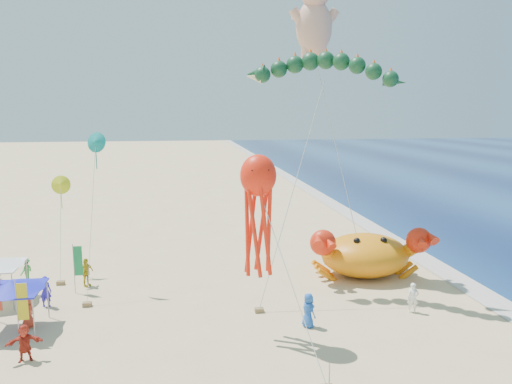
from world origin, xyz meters
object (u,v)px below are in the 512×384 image
dragon_kite (322,74)px  canopy_blue (11,286)px  cherub_kite (314,17)px  crab_inflatable (366,254)px  octopus_kite (258,206)px

dragon_kite → canopy_blue: size_ratio=4.39×
cherub_kite → canopy_blue: 25.30m
dragon_kite → canopy_blue: (-17.54, -3.78, -11.16)m
canopy_blue → crab_inflatable: bearing=14.2°
cherub_kite → dragon_kite: bearing=-98.9°
crab_inflatable → octopus_kite: octopus_kite is taller
crab_inflatable → dragon_kite: 12.71m
dragon_kite → cherub_kite: (0.73, 4.69, 4.15)m
cherub_kite → canopy_blue: cherub_kite is taller
crab_inflatable → canopy_blue: 22.10m
crab_inflatable → cherub_kite: size_ratio=0.41×
dragon_kite → canopy_blue: 21.13m
cherub_kite → canopy_blue: size_ratio=6.10×
crab_inflatable → octopus_kite: (-8.83, -7.98, 5.17)m
dragon_kite → cherub_kite: bearing=81.1°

